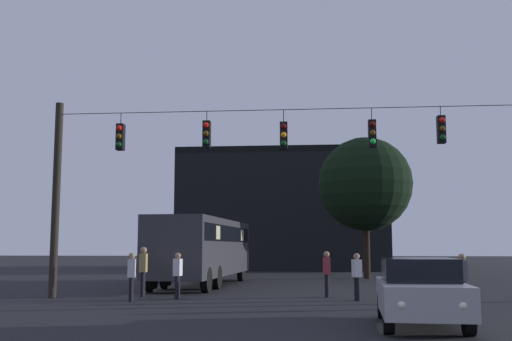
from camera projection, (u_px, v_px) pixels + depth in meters
name	position (u px, v px, depth m)	size (l,w,h in m)	color
ground_plane	(294.00, 281.00, 31.90)	(168.00, 168.00, 0.00)	black
overhead_signal_span	(284.00, 176.00, 21.26)	(16.64, 0.44, 6.99)	black
city_bus	(203.00, 245.00, 28.25)	(3.07, 11.11, 3.00)	#2D2D33
car_near_right	(420.00, 290.00, 13.93)	(2.07, 4.43, 1.52)	#99999E
pedestrian_crossing_left	(463.00, 277.00, 17.98)	(0.27, 0.38, 1.58)	black
pedestrian_crossing_center	(143.00, 268.00, 21.86)	(0.27, 0.38, 1.77)	black
pedestrian_crossing_right	(131.00, 274.00, 19.99)	(0.31, 0.40, 1.59)	black
pedestrian_near_bus	(178.00, 273.00, 21.10)	(0.27, 0.38, 1.58)	black
pedestrian_trailing	(327.00, 271.00, 21.77)	(0.26, 0.38, 1.62)	black
pedestrian_far_side	(357.00, 274.00, 20.36)	(0.33, 0.41, 1.57)	black
corner_building	(285.00, 213.00, 51.04)	(15.75, 13.74, 9.16)	black
tree_left_silhouette	(365.00, 184.00, 34.84)	(5.34, 5.34, 7.99)	black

